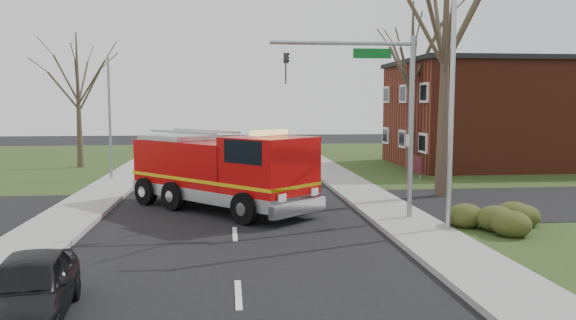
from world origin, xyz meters
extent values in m
plane|color=black|center=(0.00, 0.00, 0.00)|extent=(120.00, 120.00, 0.00)
cube|color=gray|center=(6.20, 0.00, 0.07)|extent=(2.40, 80.00, 0.15)
cube|color=gray|center=(-6.20, 0.00, 0.07)|extent=(2.40, 80.00, 0.15)
cube|color=maroon|center=(19.00, 18.00, 3.50)|extent=(15.00, 10.00, 7.00)
cube|color=black|center=(19.00, 18.00, 7.10)|extent=(15.40, 10.40, 0.30)
cube|color=silver|center=(11.45, 18.00, 2.00)|extent=(0.12, 1.40, 1.20)
cube|color=#4B111A|center=(10.50, 12.50, 0.90)|extent=(0.12, 2.00, 1.00)
cylinder|color=gray|center=(10.50, 11.70, 0.45)|extent=(0.08, 0.08, 0.90)
cylinder|color=gray|center=(10.50, 13.30, 0.45)|extent=(0.08, 0.08, 0.90)
ellipsoid|color=#2D3413|center=(9.00, -1.00, 0.58)|extent=(2.80, 2.00, 0.90)
cone|color=#3A2C22|center=(9.50, 6.00, 6.00)|extent=(0.64, 0.64, 12.00)
cone|color=#3A2C22|center=(11.00, 15.00, 5.25)|extent=(0.56, 0.56, 10.50)
cone|color=#3A2C22|center=(-10.00, 20.00, 4.50)|extent=(0.44, 0.44, 9.00)
cylinder|color=gray|center=(6.50, 1.50, 3.40)|extent=(0.18, 0.18, 6.80)
cylinder|color=gray|center=(3.90, 1.50, 6.50)|extent=(5.20, 0.14, 0.14)
cube|color=#0C591E|center=(5.00, 1.50, 6.15)|extent=(1.40, 0.06, 0.35)
imported|color=black|center=(1.90, 1.50, 6.15)|extent=(0.22, 0.18, 1.10)
cylinder|color=#B7BABF|center=(7.20, -0.50, 4.20)|extent=(0.16, 0.16, 8.40)
cylinder|color=gray|center=(-6.80, 14.00, 3.50)|extent=(0.14, 0.14, 7.00)
cube|color=#B10808|center=(-1.41, 5.49, 1.66)|extent=(5.82, 5.99, 2.25)
cube|color=#B10808|center=(1.34, 2.49, 1.82)|extent=(3.94, 3.94, 2.57)
cube|color=#B7BABF|center=(-0.54, 4.54, 0.75)|extent=(7.72, 8.06, 0.48)
cube|color=#E5B20C|center=(-0.54, 4.54, 1.34)|extent=(7.73, 8.07, 0.13)
cube|color=black|center=(2.14, 1.62, 2.63)|extent=(1.91, 1.76, 0.91)
cube|color=#E5D866|center=(1.34, 2.49, 3.27)|extent=(1.52, 1.44, 0.19)
cylinder|color=black|center=(0.39, 1.47, 0.59)|extent=(1.07, 1.12, 1.18)
cylinder|color=black|center=(2.44, 3.35, 0.59)|extent=(1.07, 1.12, 1.18)
cylinder|color=black|center=(-3.75, 5.97, 0.59)|extent=(1.07, 1.12, 1.18)
cylinder|color=black|center=(-1.69, 7.86, 0.59)|extent=(1.07, 1.12, 1.18)
imported|color=black|center=(-4.20, -7.08, 0.68)|extent=(2.04, 4.16, 1.37)
camera|label=1|loc=(-0.20, -18.49, 4.36)|focal=35.00mm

